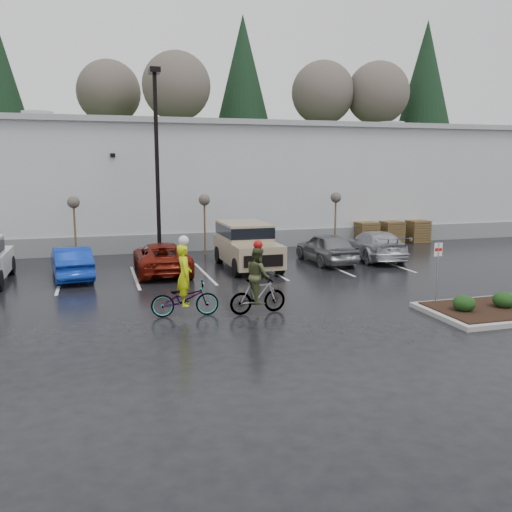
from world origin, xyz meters
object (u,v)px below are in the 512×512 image
object	(u,v)px
sapling_west	(74,206)
car_red	(162,258)
pallet_stack_c	(417,231)
lamppost	(156,144)
sapling_east	(336,201)
cyclist_hivis	(185,292)
pallet_stack_b	(391,232)
fire_lane_sign	(437,266)
car_far_silver	(374,245)
car_grey	(326,248)
pallet_stack_a	(366,233)
car_blue	(72,262)
suv_tan	(247,246)
sapling_mid	(204,203)
cyclist_olive	(258,287)

from	to	relation	value
sapling_west	car_red	xyz separation A→B (m)	(3.71, -4.34, -2.05)
pallet_stack_c	lamppost	bearing A→B (deg)	-172.87
sapling_east	cyclist_hivis	bearing A→B (deg)	-132.15
pallet_stack_b	sapling_east	bearing A→B (deg)	-166.61
pallet_stack_b	car_red	xyz separation A→B (m)	(-14.49, -5.34, 0.00)
pallet_stack_c	fire_lane_sign	bearing A→B (deg)	-120.72
pallet_stack_b	car_far_silver	distance (m)	6.11
car_grey	pallet_stack_b	bearing A→B (deg)	-143.76
pallet_stack_c	car_grey	world-z (taller)	car_grey
lamppost	car_grey	distance (m)	9.63
sapling_east	pallet_stack_a	world-z (taller)	sapling_east
sapling_west	pallet_stack_a	xyz separation A→B (m)	(16.50, 1.00, -2.05)
lamppost	car_red	bearing A→B (deg)	-94.99
lamppost	fire_lane_sign	distance (m)	14.78
pallet_stack_a	car_blue	xyz separation A→B (m)	(-16.54, -5.47, 0.01)
pallet_stack_a	suv_tan	world-z (taller)	suv_tan
sapling_east	lamppost	bearing A→B (deg)	-174.29
sapling_mid	car_far_silver	size ratio (longest dim) A/B	0.64
fire_lane_sign	cyclist_olive	distance (m)	6.02
sapling_west	car_far_silver	world-z (taller)	sapling_west
fire_lane_sign	suv_tan	distance (m)	9.50
lamppost	cyclist_hivis	bearing A→B (deg)	-92.23
suv_tan	cyclist_hivis	xyz separation A→B (m)	(-4.05, -7.23, -0.25)
pallet_stack_b	car_far_silver	xyz separation A→B (m)	(-3.79, -4.80, 0.05)
car_grey	cyclist_hivis	xyz separation A→B (m)	(-8.10, -7.48, 0.04)
pallet_stack_a	pallet_stack_b	world-z (taller)	same
sapling_west	sapling_east	world-z (taller)	same
car_red	pallet_stack_b	bearing A→B (deg)	-159.06
sapling_mid	car_far_silver	xyz separation A→B (m)	(7.91, -3.80, -2.01)
sapling_west	pallet_stack_b	bearing A→B (deg)	3.14
lamppost	car_far_silver	world-z (taller)	lamppost
sapling_west	pallet_stack_c	world-z (taller)	sapling_west
sapling_mid	cyclist_olive	size ratio (longest dim) A/B	1.35
pallet_stack_a	car_grey	distance (m)	6.95
pallet_stack_c	cyclist_hivis	size ratio (longest dim) A/B	0.53
sapling_east	fire_lane_sign	distance (m)	13.06
pallet_stack_a	fire_lane_sign	world-z (taller)	fire_lane_sign
lamppost	car_far_silver	bearing A→B (deg)	-15.04
sapling_west	sapling_mid	size ratio (longest dim) A/B	1.00
cyclist_hivis	cyclist_olive	xyz separation A→B (m)	(2.29, -0.36, 0.08)
pallet_stack_c	car_red	bearing A→B (deg)	-161.86
pallet_stack_a	cyclist_olive	world-z (taller)	cyclist_olive
car_red	cyclist_olive	size ratio (longest dim) A/B	2.06
suv_tan	cyclist_olive	xyz separation A→B (m)	(-1.76, -7.59, -0.17)
sapling_east	cyclist_olive	world-z (taller)	sapling_east
sapling_mid	cyclist_hivis	world-z (taller)	sapling_mid
pallet_stack_a	sapling_mid	bearing A→B (deg)	-174.29
sapling_mid	pallet_stack_a	xyz separation A→B (m)	(10.00, 1.00, -2.05)
suv_tan	car_grey	distance (m)	4.07
lamppost	sapling_west	world-z (taller)	lamppost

